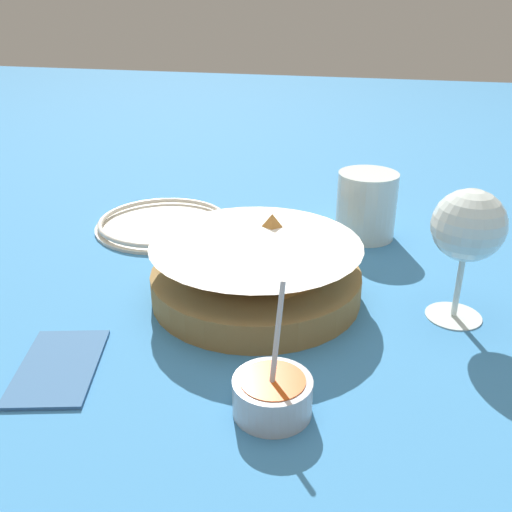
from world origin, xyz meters
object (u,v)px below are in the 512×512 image
at_px(food_basket, 256,273).
at_px(side_plate, 163,223).
at_px(beer_mug, 366,207).
at_px(sauce_cup, 272,394).
at_px(wine_glass, 468,229).

height_order(food_basket, side_plate, food_basket).
bearing_deg(beer_mug, side_plate, 97.28).
xyz_separation_m(food_basket, side_plate, (0.19, 0.20, -0.02)).
relative_size(food_basket, side_plate, 1.19).
relative_size(sauce_cup, side_plate, 0.53).
bearing_deg(side_plate, food_basket, -133.08).
relative_size(beer_mug, side_plate, 0.60).
bearing_deg(wine_glass, food_basket, 91.75).
relative_size(sauce_cup, wine_glass, 0.73).
height_order(food_basket, wine_glass, wine_glass).
relative_size(wine_glass, beer_mug, 1.20).
xyz_separation_m(food_basket, beer_mug, (0.23, -0.12, 0.02)).
xyz_separation_m(food_basket, sauce_cup, (-0.21, -0.07, -0.01)).
distance_m(food_basket, beer_mug, 0.26).
distance_m(food_basket, wine_glass, 0.25).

